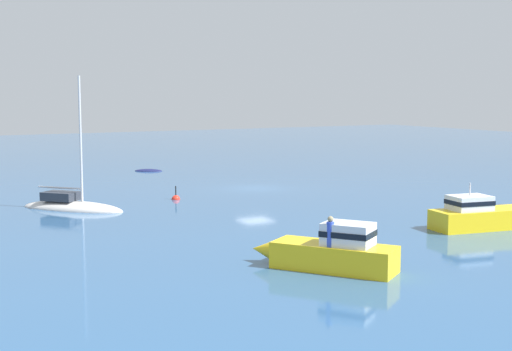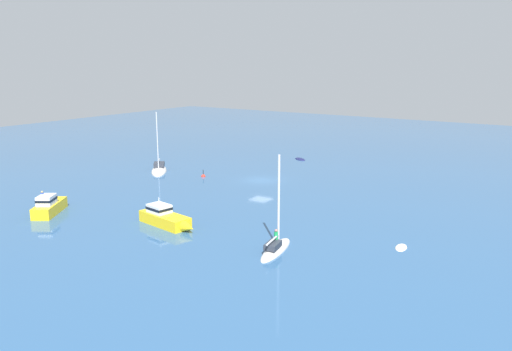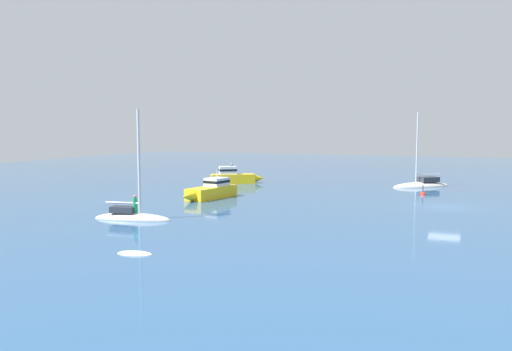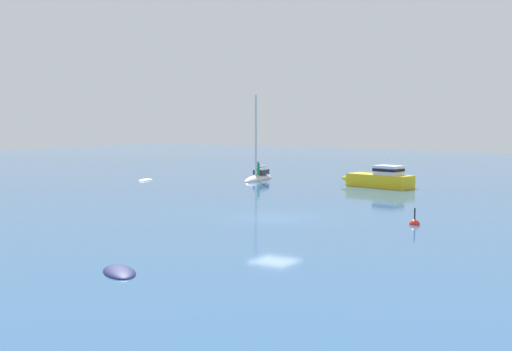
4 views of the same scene
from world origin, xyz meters
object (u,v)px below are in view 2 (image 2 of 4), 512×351
(sloop, at_px, (276,248))
(channel_buoy, at_px, (203,177))
(skiff, at_px, (401,248))
(powerboat, at_px, (166,218))
(tender, at_px, (300,159))
(sloop_1, at_px, (159,170))
(cabin_cruiser, at_px, (50,205))

(sloop, bearing_deg, channel_buoy, 39.98)
(skiff, xyz_separation_m, channel_buoy, (-30.38, 11.76, 0.01))
(powerboat, relative_size, tender, 2.51)
(sloop_1, relative_size, channel_buoy, 7.27)
(sloop, relative_size, tender, 2.95)
(cabin_cruiser, bearing_deg, skiff, -107.17)
(skiff, height_order, channel_buoy, channel_buoy)
(powerboat, relative_size, sloop_1, 0.80)
(sloop, bearing_deg, tender, 14.88)
(sloop_1, bearing_deg, cabin_cruiser, -26.94)
(tender, distance_m, channel_buoy, 18.40)
(skiff, height_order, sloop_1, sloop_1)
(powerboat, xyz_separation_m, sloop_1, (-17.53, 17.33, -0.60))
(channel_buoy, bearing_deg, tender, 74.62)
(skiff, relative_size, powerboat, 0.29)
(tender, bearing_deg, powerboat, 134.52)
(powerboat, height_order, channel_buoy, powerboat)
(sloop, relative_size, sloop_1, 0.94)
(skiff, distance_m, channel_buoy, 32.58)
(tender, bearing_deg, channel_buoy, 110.69)
(sloop, height_order, tender, sloop)
(sloop, xyz_separation_m, tender, (-17.25, 35.75, -0.22))
(powerboat, height_order, sloop_1, sloop_1)
(sloop, bearing_deg, skiff, -63.73)
(sloop_1, relative_size, tender, 3.15)
(sloop_1, bearing_deg, sloop, 19.04)
(skiff, bearing_deg, channel_buoy, 59.44)
(skiff, relative_size, tender, 0.73)
(cabin_cruiser, bearing_deg, sloop, -115.69)
(skiff, bearing_deg, cabin_cruiser, 97.05)
(channel_buoy, bearing_deg, sloop, -39.14)
(sloop, height_order, channel_buoy, sloop)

